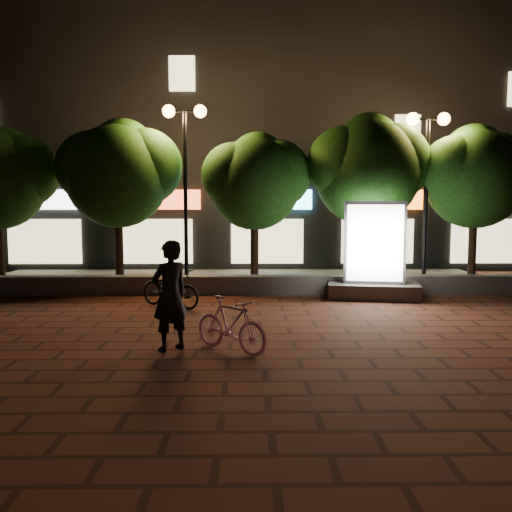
{
  "coord_description": "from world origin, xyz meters",
  "views": [
    {
      "loc": [
        0.31,
        -10.63,
        2.45
      ],
      "look_at": [
        0.49,
        1.5,
        1.28
      ],
      "focal_mm": 38.11,
      "sensor_mm": 36.0,
      "label": 1
    }
  ],
  "objects_px": {
    "tree_right": "(368,166)",
    "scooter_pink": "(231,325)",
    "tree_left": "(120,170)",
    "street_lamp_left": "(185,149)",
    "street_lamp_right": "(427,154)",
    "ad_kiosk": "(374,259)",
    "tree_mid": "(256,178)",
    "scooter_parked": "(170,288)",
    "tree_far_right": "(476,173)",
    "rider": "(170,295)"
  },
  "relations": [
    {
      "from": "tree_right",
      "to": "scooter_pink",
      "type": "bearing_deg",
      "value": -117.87
    },
    {
      "from": "tree_left",
      "to": "street_lamp_left",
      "type": "distance_m",
      "value": 2.05
    },
    {
      "from": "street_lamp_right",
      "to": "ad_kiosk",
      "type": "distance_m",
      "value": 3.93
    },
    {
      "from": "tree_mid",
      "to": "ad_kiosk",
      "type": "bearing_deg",
      "value": -35.07
    },
    {
      "from": "tree_left",
      "to": "tree_mid",
      "type": "bearing_deg",
      "value": -0.0
    },
    {
      "from": "tree_mid",
      "to": "ad_kiosk",
      "type": "xyz_separation_m",
      "value": [
        3.03,
        -2.13,
        -2.2
      ]
    },
    {
      "from": "tree_mid",
      "to": "scooter_parked",
      "type": "bearing_deg",
      "value": -122.12
    },
    {
      "from": "tree_far_right",
      "to": "street_lamp_left",
      "type": "xyz_separation_m",
      "value": [
        -8.55,
        -0.26,
        0.66
      ]
    },
    {
      "from": "street_lamp_right",
      "to": "street_lamp_left",
      "type": "bearing_deg",
      "value": 180.0
    },
    {
      "from": "scooter_parked",
      "to": "scooter_pink",
      "type": "bearing_deg",
      "value": -124.54
    },
    {
      "from": "tree_mid",
      "to": "street_lamp_right",
      "type": "relative_size",
      "value": 0.9
    },
    {
      "from": "tree_far_right",
      "to": "street_lamp_right",
      "type": "xyz_separation_m",
      "value": [
        -1.55,
        -0.26,
        0.53
      ]
    },
    {
      "from": "scooter_pink",
      "to": "rider",
      "type": "height_order",
      "value": "rider"
    },
    {
      "from": "ad_kiosk",
      "to": "rider",
      "type": "bearing_deg",
      "value": -132.53
    },
    {
      "from": "street_lamp_left",
      "to": "scooter_parked",
      "type": "xyz_separation_m",
      "value": [
        -0.04,
        -3.06,
        -3.57
      ]
    },
    {
      "from": "scooter_pink",
      "to": "rider",
      "type": "xyz_separation_m",
      "value": [
        -1.01,
        0.15,
        0.47
      ]
    },
    {
      "from": "tree_left",
      "to": "tree_far_right",
      "type": "relative_size",
      "value": 1.03
    },
    {
      "from": "tree_mid",
      "to": "tree_far_right",
      "type": "distance_m",
      "value": 6.5
    },
    {
      "from": "scooter_pink",
      "to": "tree_mid",
      "type": "bearing_deg",
      "value": 36.84
    },
    {
      "from": "rider",
      "to": "tree_right",
      "type": "bearing_deg",
      "value": -165.62
    },
    {
      "from": "ad_kiosk",
      "to": "scooter_parked",
      "type": "distance_m",
      "value": 5.28
    },
    {
      "from": "street_lamp_left",
      "to": "street_lamp_right",
      "type": "xyz_separation_m",
      "value": [
        7.0,
        0.0,
        -0.13
      ]
    },
    {
      "from": "tree_left",
      "to": "tree_right",
      "type": "bearing_deg",
      "value": 0.0
    },
    {
      "from": "tree_far_right",
      "to": "street_lamp_right",
      "type": "distance_m",
      "value": 1.66
    },
    {
      "from": "tree_right",
      "to": "ad_kiosk",
      "type": "bearing_deg",
      "value": -97.45
    },
    {
      "from": "street_lamp_right",
      "to": "scooter_pink",
      "type": "distance_m",
      "value": 9.53
    },
    {
      "from": "tree_mid",
      "to": "rider",
      "type": "relative_size",
      "value": 2.43
    },
    {
      "from": "tree_mid",
      "to": "tree_right",
      "type": "height_order",
      "value": "tree_right"
    },
    {
      "from": "street_lamp_right",
      "to": "rider",
      "type": "relative_size",
      "value": 2.69
    },
    {
      "from": "tree_mid",
      "to": "street_lamp_left",
      "type": "bearing_deg",
      "value": -172.69
    },
    {
      "from": "street_lamp_right",
      "to": "ad_kiosk",
      "type": "xyz_separation_m",
      "value": [
        -1.92,
        -1.86,
        -2.88
      ]
    },
    {
      "from": "tree_left",
      "to": "tree_far_right",
      "type": "height_order",
      "value": "tree_left"
    },
    {
      "from": "street_lamp_left",
      "to": "scooter_pink",
      "type": "xyz_separation_m",
      "value": [
        1.52,
        -7.0,
        -3.57
      ]
    },
    {
      "from": "street_lamp_right",
      "to": "rider",
      "type": "xyz_separation_m",
      "value": [
        -6.5,
        -6.85,
        -2.97
      ]
    },
    {
      "from": "tree_mid",
      "to": "tree_right",
      "type": "relative_size",
      "value": 0.89
    },
    {
      "from": "tree_far_right",
      "to": "street_lamp_right",
      "type": "bearing_deg",
      "value": -170.39
    },
    {
      "from": "tree_far_right",
      "to": "rider",
      "type": "relative_size",
      "value": 2.57
    },
    {
      "from": "tree_right",
      "to": "tree_far_right",
      "type": "distance_m",
      "value": 3.2
    },
    {
      "from": "street_lamp_right",
      "to": "scooter_parked",
      "type": "bearing_deg",
      "value": -156.49
    },
    {
      "from": "ad_kiosk",
      "to": "scooter_parked",
      "type": "xyz_separation_m",
      "value": [
        -5.11,
        -1.2,
        -0.56
      ]
    },
    {
      "from": "ad_kiosk",
      "to": "rider",
      "type": "height_order",
      "value": "ad_kiosk"
    },
    {
      "from": "tree_right",
      "to": "scooter_pink",
      "type": "height_order",
      "value": "tree_right"
    },
    {
      "from": "tree_left",
      "to": "street_lamp_right",
      "type": "relative_size",
      "value": 0.98
    },
    {
      "from": "tree_left",
      "to": "street_lamp_right",
      "type": "height_order",
      "value": "street_lamp_right"
    },
    {
      "from": "street_lamp_right",
      "to": "ad_kiosk",
      "type": "bearing_deg",
      "value": -135.9
    },
    {
      "from": "tree_left",
      "to": "rider",
      "type": "xyz_separation_m",
      "value": [
        2.45,
        -7.11,
        -2.52
      ]
    },
    {
      "from": "street_lamp_left",
      "to": "rider",
      "type": "distance_m",
      "value": 7.54
    },
    {
      "from": "tree_far_right",
      "to": "rider",
      "type": "xyz_separation_m",
      "value": [
        -8.05,
        -7.11,
        -2.44
      ]
    },
    {
      "from": "scooter_pink",
      "to": "street_lamp_left",
      "type": "bearing_deg",
      "value": 53.28
    },
    {
      "from": "tree_right",
      "to": "ad_kiosk",
      "type": "relative_size",
      "value": 2.01
    }
  ]
}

